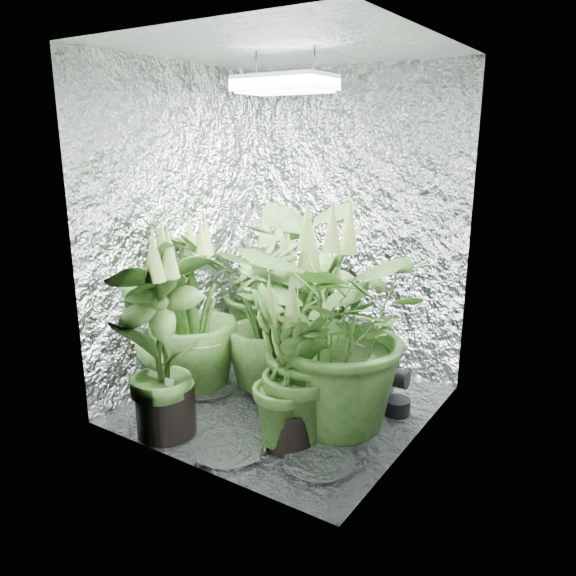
% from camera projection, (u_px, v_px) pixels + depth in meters
% --- Properties ---
extents(ground, '(1.60, 1.60, 0.00)m').
position_uv_depth(ground, '(285.00, 403.00, 3.39)').
color(ground, silver).
rests_on(ground, ground).
extents(walls, '(1.62, 1.62, 2.00)m').
position_uv_depth(walls, '(285.00, 241.00, 3.13)').
color(walls, silver).
rests_on(walls, ground).
extents(ceiling, '(1.60, 1.60, 0.01)m').
position_uv_depth(ceiling, '(284.00, 48.00, 2.87)').
color(ceiling, silver).
rests_on(ceiling, walls).
extents(grow_lamp, '(0.50, 0.30, 0.22)m').
position_uv_depth(grow_lamp, '(285.00, 84.00, 2.91)').
color(grow_lamp, gray).
rests_on(grow_lamp, ceiling).
extents(plant_a, '(1.14, 1.14, 1.07)m').
position_uv_depth(plant_a, '(270.00, 286.00, 4.07)').
color(plant_a, black).
rests_on(plant_a, ground).
extents(plant_b, '(0.58, 0.58, 0.91)m').
position_uv_depth(plant_b, '(320.00, 322.00, 3.61)').
color(plant_b, black).
rests_on(plant_b, ground).
extents(plant_c, '(0.64, 0.64, 1.05)m').
position_uv_depth(plant_c, '(314.00, 325.00, 3.35)').
color(plant_c, black).
rests_on(plant_c, ground).
extents(plant_d, '(0.71, 0.71, 1.12)m').
position_uv_depth(plant_d, '(192.00, 310.00, 3.46)').
color(plant_d, black).
rests_on(plant_d, ground).
extents(plant_e, '(1.37, 1.37, 1.27)m').
position_uv_depth(plant_e, '(329.00, 326.00, 2.92)').
color(plant_e, black).
rests_on(plant_e, ground).
extents(plant_f, '(0.74, 0.74, 1.17)m').
position_uv_depth(plant_f, '(162.00, 341.00, 2.92)').
color(plant_f, black).
rests_on(plant_f, ground).
extents(plant_g, '(0.55, 0.55, 0.92)m').
position_uv_depth(plant_g, '(291.00, 371.00, 2.82)').
color(plant_g, black).
rests_on(plant_g, ground).
extents(plant_h, '(0.72, 0.72, 1.02)m').
position_uv_depth(plant_h, '(266.00, 319.00, 3.48)').
color(plant_h, black).
rests_on(plant_h, ground).
extents(circulation_fan, '(0.16, 0.35, 0.40)m').
position_uv_depth(circulation_fan, '(392.00, 386.00, 3.25)').
color(circulation_fan, black).
rests_on(circulation_fan, ground).
extents(plant_label, '(0.06, 0.03, 0.09)m').
position_uv_depth(plant_label, '(169.00, 387.00, 2.92)').
color(plant_label, white).
rests_on(plant_label, plant_f).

